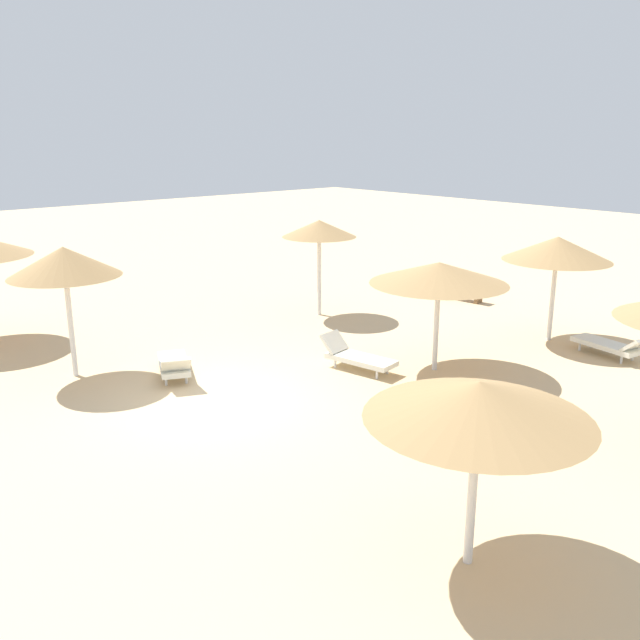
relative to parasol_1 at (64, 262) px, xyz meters
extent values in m
plane|color=#D1B284|center=(3.36, 1.59, -2.67)|extent=(80.00, 80.00, 0.00)
cylinder|color=silver|center=(0.00, 0.00, -1.45)|extent=(0.12, 0.12, 2.45)
cone|color=#9E7A4C|center=(0.00, 0.00, 0.01)|extent=(2.46, 2.46, 0.67)
cylinder|color=silver|center=(5.21, 6.59, -1.58)|extent=(0.12, 0.12, 2.19)
cone|color=#9E7A4C|center=(5.21, 6.59, -0.33)|extent=(3.19, 3.19, 0.50)
cylinder|color=silver|center=(5.73, 10.78, -1.53)|extent=(0.12, 0.12, 2.28)
cone|color=#9E7A4C|center=(5.73, 10.78, -0.17)|extent=(2.81, 2.81, 0.64)
cylinder|color=silver|center=(10.26, 1.14, -1.60)|extent=(0.12, 0.12, 2.14)
cone|color=#9E7A4C|center=(10.26, 1.14, -0.39)|extent=(2.85, 2.85, 0.48)
cylinder|color=silver|center=(-0.33, 7.78, -1.41)|extent=(0.12, 0.12, 2.52)
cone|color=#9E7A4C|center=(-0.33, 7.78, 0.00)|extent=(2.23, 2.23, 0.50)
cube|color=silver|center=(1.49, 1.73, -2.39)|extent=(1.81, 1.29, 0.12)
cube|color=silver|center=(2.22, 1.39, -2.14)|extent=(0.68, 0.77, 0.44)
cylinder|color=silver|center=(2.13, 1.67, -2.56)|extent=(0.06, 0.06, 0.22)
cylinder|color=silver|center=(1.94, 1.27, -2.56)|extent=(0.06, 0.06, 0.22)
cylinder|color=silver|center=(1.04, 2.18, -2.56)|extent=(0.06, 0.06, 0.22)
cylinder|color=silver|center=(0.85, 1.78, -2.56)|extent=(0.06, 0.06, 0.22)
cube|color=silver|center=(4.12, 5.22, -2.39)|extent=(1.79, 0.94, 0.12)
cube|color=silver|center=(3.33, 5.07, -2.13)|extent=(0.53, 0.71, 0.46)
cylinder|color=silver|center=(3.57, 4.89, -2.56)|extent=(0.06, 0.06, 0.22)
cylinder|color=silver|center=(3.49, 5.32, -2.56)|extent=(0.06, 0.06, 0.22)
cylinder|color=silver|center=(4.75, 5.11, -2.56)|extent=(0.06, 0.06, 0.22)
cylinder|color=silver|center=(4.67, 5.54, -2.56)|extent=(0.06, 0.06, 0.22)
cube|color=silver|center=(7.39, 10.65, -2.39)|extent=(1.78, 0.91, 0.12)
cube|color=silver|center=(8.18, 10.52, -2.15)|extent=(0.57, 0.71, 0.42)
cylinder|color=silver|center=(8.02, 10.77, -2.56)|extent=(0.06, 0.06, 0.22)
cylinder|color=silver|center=(7.95, 10.33, -2.56)|extent=(0.06, 0.06, 0.22)
cylinder|color=silver|center=(6.84, 10.97, -2.56)|extent=(0.06, 0.06, 0.22)
cylinder|color=silver|center=(6.76, 10.53, -2.56)|extent=(0.06, 0.06, 0.22)
cube|color=brown|center=(1.49, 12.62, -2.22)|extent=(1.54, 0.57, 0.08)
cube|color=brown|center=(0.94, 12.55, -2.47)|extent=(0.16, 0.37, 0.41)
cube|color=brown|center=(2.04, 12.68, -2.47)|extent=(0.16, 0.37, 0.41)
camera|label=1|loc=(14.69, -5.31, 2.77)|focal=37.48mm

